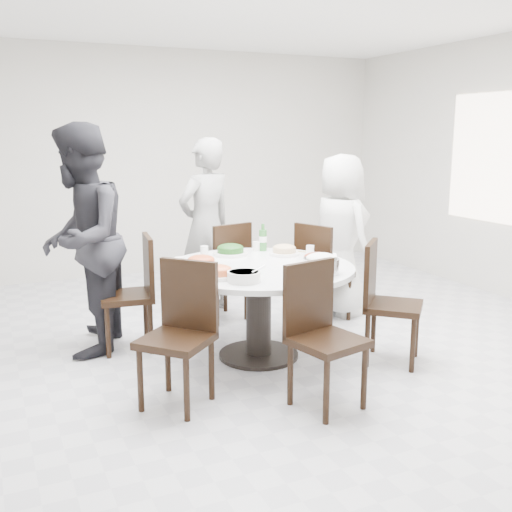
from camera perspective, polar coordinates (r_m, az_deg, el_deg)
name	(u,v)px	position (r m, az deg, el deg)	size (l,w,h in m)	color
floor	(265,340)	(5.26, 0.90, -8.04)	(6.00, 6.00, 0.01)	silver
wall_back	(164,162)	(7.77, -8.74, 8.81)	(6.00, 0.01, 2.80)	beige
dining_table	(259,312)	(4.78, 0.25, -5.34)	(1.50, 1.50, 0.75)	white
chair_ne	(325,272)	(5.71, 6.56, -1.55)	(0.42, 0.42, 0.95)	black
chair_n	(221,271)	(5.74, -3.34, -1.43)	(0.42, 0.42, 0.95)	black
chair_nw	(126,294)	(5.04, -12.26, -3.54)	(0.42, 0.42, 0.95)	black
chair_sw	(176,337)	(3.95, -7.67, -7.65)	(0.42, 0.42, 0.95)	black
chair_s	(328,338)	(3.92, 6.87, -7.77)	(0.42, 0.42, 0.95)	black
chair_se	(394,304)	(4.77, 12.99, -4.44)	(0.42, 0.42, 0.95)	black
diner_right	(340,235)	(5.90, 8.04, 1.95)	(0.77, 0.50, 1.58)	silver
diner_middle	(206,226)	(5.95, -4.80, 2.84)	(0.63, 0.41, 1.73)	black
diner_left	(81,240)	(4.98, -16.29, 1.43)	(0.90, 0.70, 1.86)	black
dish_greens	(230,251)	(5.09, -2.45, 0.49)	(0.29, 0.29, 0.08)	white
dish_pale	(284,251)	(5.10, 2.70, 0.46)	(0.25, 0.25, 0.07)	white
dish_orange	(201,263)	(4.65, -5.24, -0.65)	(0.27, 0.27, 0.07)	white
dish_redbrown	(318,261)	(4.74, 5.90, -0.43)	(0.29, 0.29, 0.07)	white
dish_tofu	(218,273)	(4.31, -3.64, -1.66)	(0.26, 0.26, 0.07)	white
rice_bowl	(321,266)	(4.45, 6.23, -0.94)	(0.27, 0.27, 0.11)	silver
soup_bowl	(244,277)	(4.19, -1.16, -1.97)	(0.24, 0.24, 0.07)	white
beverage_bottle	(263,237)	(5.27, 0.66, 1.79)	(0.07, 0.07, 0.24)	#2B6C2D
tea_cups	(224,247)	(5.24, -3.04, 0.83)	(0.07, 0.07, 0.08)	white
chopsticks	(229,249)	(5.33, -2.54, 0.65)	(0.24, 0.04, 0.01)	tan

